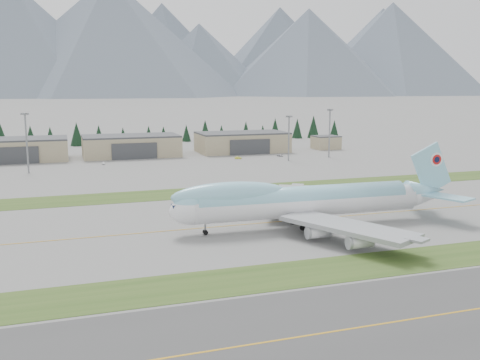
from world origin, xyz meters
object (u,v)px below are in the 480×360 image
object	(u,v)px
hangar_right	(242,142)
service_vehicle_b	(238,159)
hangar_left	(15,150)
service_vehicle_c	(280,156)
hangar_center	(131,146)
boeing_747_freighter	(304,201)
service_vehicle_a	(103,164)

from	to	relation	value
hangar_right	service_vehicle_b	bearing A→B (deg)	-112.33
hangar_left	service_vehicle_c	xyz separation A→B (m)	(127.04, -25.01, -5.39)
hangar_left	service_vehicle_c	distance (m)	129.59
hangar_left	hangar_center	size ratio (longest dim) A/B	1.00
boeing_747_freighter	service_vehicle_c	world-z (taller)	boeing_747_freighter
hangar_right	service_vehicle_c	distance (m)	28.28
boeing_747_freighter	hangar_left	distance (m)	175.52
service_vehicle_c	boeing_747_freighter	bearing A→B (deg)	-129.92
boeing_747_freighter	service_vehicle_c	bearing A→B (deg)	71.88
hangar_left	boeing_747_freighter	bearing A→B (deg)	-63.23
hangar_right	service_vehicle_c	xyz separation A→B (m)	(12.04, -25.01, -5.39)
hangar_center	service_vehicle_a	world-z (taller)	hangar_center
hangar_right	service_vehicle_c	size ratio (longest dim) A/B	12.95
hangar_center	service_vehicle_a	bearing A→B (deg)	-121.19
hangar_center	service_vehicle_a	xyz separation A→B (m)	(-15.97, -26.39, -5.39)
service_vehicle_a	hangar_center	bearing A→B (deg)	62.16
hangar_right	service_vehicle_a	size ratio (longest dim) A/B	14.88
hangar_right	service_vehicle_c	bearing A→B (deg)	-64.29
service_vehicle_b	service_vehicle_a	bearing A→B (deg)	114.94
hangar_center	service_vehicle_b	distance (m)	56.19
boeing_747_freighter	hangar_left	bearing A→B (deg)	118.67
service_vehicle_b	service_vehicle_c	world-z (taller)	service_vehicle_b
boeing_747_freighter	service_vehicle_b	distance (m)	131.72
service_vehicle_c	hangar_right	bearing A→B (deg)	95.81
hangar_left	service_vehicle_b	world-z (taller)	hangar_left
hangar_right	service_vehicle_a	bearing A→B (deg)	-160.85
hangar_left	service_vehicle_a	distance (m)	47.42
hangar_center	service_vehicle_c	distance (m)	76.45
hangar_left	hangar_right	distance (m)	115.00
hangar_center	hangar_left	bearing A→B (deg)	180.00
service_vehicle_b	hangar_center	bearing A→B (deg)	86.48
hangar_left	service_vehicle_c	world-z (taller)	hangar_left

